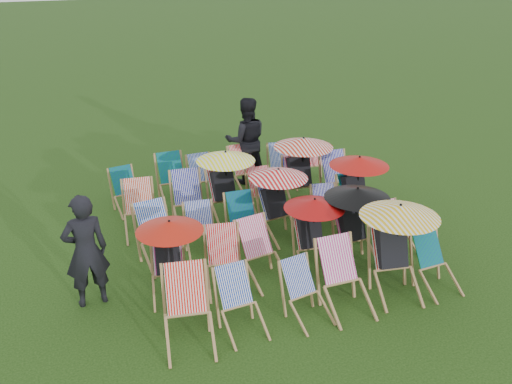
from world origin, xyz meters
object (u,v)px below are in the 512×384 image
object	(u,v)px
deckchair_0	(188,312)
person_left	(86,251)
deckchair_5	(437,264)
deckchair_29	(314,164)
person_rear	(246,141)

from	to	relation	value
deckchair_0	person_left	world-z (taller)	person_left
deckchair_0	person_left	bearing A→B (deg)	136.98
deckchair_5	deckchair_29	bearing A→B (deg)	84.19
deckchair_5	person_rear	world-z (taller)	person_rear
deckchair_29	deckchair_0	bearing A→B (deg)	-125.68
deckchair_0	person_left	xyz separation A→B (m)	(-1.14, 1.46, 0.38)
deckchair_0	deckchair_29	size ratio (longest dim) A/B	1.24
deckchair_0	person_rear	bearing A→B (deg)	71.25
deckchair_5	person_rear	xyz separation A→B (m)	(-1.27, 5.18, 0.54)
deckchair_5	deckchair_29	size ratio (longest dim) A/B	1.05
deckchair_29	person_left	xyz separation A→B (m)	(-5.28, -3.13, 0.48)
deckchair_5	person_rear	size ratio (longest dim) A/B	0.45
deckchair_0	deckchair_5	distance (m)	3.97
deckchair_0	deckchair_5	bearing A→B (deg)	8.14
person_left	deckchair_5	bearing A→B (deg)	158.09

